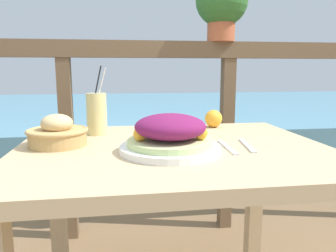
{
  "coord_description": "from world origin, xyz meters",
  "views": [
    {
      "loc": [
        -0.16,
        -1.0,
        0.96
      ],
      "look_at": [
        -0.01,
        0.02,
        0.78
      ],
      "focal_mm": 35.0,
      "sensor_mm": 36.0,
      "label": 1
    }
  ],
  "objects_px": {
    "drink_glass": "(97,114)",
    "bread_basket": "(58,133)",
    "salad_plate": "(170,136)",
    "potted_plant": "(222,3)"
  },
  "relations": [
    {
      "from": "salad_plate",
      "to": "potted_plant",
      "type": "relative_size",
      "value": 0.81
    },
    {
      "from": "drink_glass",
      "to": "bread_basket",
      "type": "relative_size",
      "value": 1.33
    },
    {
      "from": "salad_plate",
      "to": "bread_basket",
      "type": "bearing_deg",
      "value": 158.77
    },
    {
      "from": "salad_plate",
      "to": "bread_basket",
      "type": "xyz_separation_m",
      "value": [
        -0.34,
        0.13,
        -0.01
      ]
    },
    {
      "from": "bread_basket",
      "to": "salad_plate",
      "type": "bearing_deg",
      "value": -21.23
    },
    {
      "from": "drink_glass",
      "to": "potted_plant",
      "type": "xyz_separation_m",
      "value": [
        0.65,
        0.6,
        0.52
      ]
    },
    {
      "from": "potted_plant",
      "to": "bread_basket",
      "type": "bearing_deg",
      "value": -134.92
    },
    {
      "from": "salad_plate",
      "to": "drink_glass",
      "type": "bearing_deg",
      "value": 127.26
    },
    {
      "from": "drink_glass",
      "to": "bread_basket",
      "type": "distance_m",
      "value": 0.21
    },
    {
      "from": "drink_glass",
      "to": "bread_basket",
      "type": "xyz_separation_m",
      "value": [
        -0.11,
        -0.17,
        -0.04
      ]
    }
  ]
}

